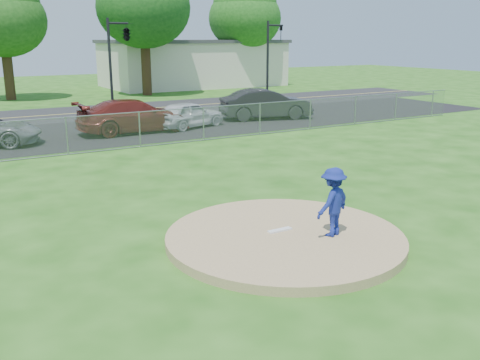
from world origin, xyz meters
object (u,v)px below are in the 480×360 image
at_px(traffic_signal_center, 125,36).
at_px(traffic_signal_right, 271,55).
at_px(tree_far_right, 245,9).
at_px(parked_car_darkred, 134,116).
at_px(pitcher, 333,202).
at_px(commercial_building, 193,63).
at_px(parked_car_pearl, 188,114).
at_px(tree_center, 1,9).
at_px(parked_car_charcoal, 266,104).

height_order(traffic_signal_center, traffic_signal_right, same).
xyz_separation_m(tree_far_right, parked_car_darkred, (-17.91, -19.33, -6.24)).
xyz_separation_m(tree_far_right, traffic_signal_right, (-5.76, -13.00, -3.70)).
distance_m(traffic_signal_center, pitcher, 23.10).
distance_m(commercial_building, parked_car_darkred, 26.34).
relative_size(parked_car_darkred, parked_car_pearl, 1.39).
height_order(tree_far_right, parked_car_pearl, tree_far_right).
relative_size(tree_far_right, parked_car_darkred, 1.94).
bearing_deg(parked_car_pearl, traffic_signal_right, -73.74).
relative_size(tree_center, tree_far_right, 0.92).
bearing_deg(commercial_building, parked_car_pearl, -116.25).
xyz_separation_m(traffic_signal_right, parked_car_darkred, (-12.15, -6.33, -2.55)).
bearing_deg(commercial_building, parked_car_darkred, -121.93).
xyz_separation_m(tree_center, pitcher, (1.86, -34.60, -5.49)).
height_order(tree_center, traffic_signal_center, tree_center).
relative_size(tree_center, parked_car_pearl, 2.46).
bearing_deg(tree_center, traffic_signal_center, -67.51).
xyz_separation_m(tree_far_right, parked_car_charcoal, (-9.95, -18.88, -6.20)).
height_order(pitcher, parked_car_charcoal, pitcher).
relative_size(traffic_signal_center, traffic_signal_right, 1.00).
bearing_deg(traffic_signal_right, tree_far_right, 66.09).
xyz_separation_m(commercial_building, parked_car_pearl, (-11.05, -22.40, -1.47)).
height_order(tree_far_right, traffic_signal_center, tree_far_right).
bearing_deg(parked_car_charcoal, tree_far_right, -12.14).
bearing_deg(traffic_signal_center, tree_center, 112.49).
bearing_deg(parked_car_darkred, tree_far_right, -43.36).
relative_size(commercial_building, parked_car_charcoal, 3.19).
bearing_deg(pitcher, tree_center, -103.27).
height_order(traffic_signal_right, parked_car_charcoal, traffic_signal_right).
distance_m(pitcher, parked_car_pearl, 16.71).
bearing_deg(parked_car_charcoal, parked_car_darkred, 108.90).
bearing_deg(pitcher, tree_far_right, -134.61).
relative_size(parked_car_darkred, parked_car_charcoal, 1.08).
bearing_deg(parked_car_darkred, parked_car_charcoal, -87.29).
distance_m(commercial_building, traffic_signal_center, 20.17).
relative_size(tree_center, parked_car_charcoal, 1.92).
relative_size(tree_far_right, parked_car_charcoal, 2.09).
distance_m(tree_far_right, traffic_signal_center, 20.78).
xyz_separation_m(tree_center, tree_far_right, (21.00, 1.00, 0.59)).
xyz_separation_m(commercial_building, traffic_signal_right, (-1.76, -16.00, 1.20)).
distance_m(tree_far_right, parked_car_pearl, 25.37).
relative_size(commercial_building, tree_center, 1.67).
bearing_deg(traffic_signal_right, parked_car_darkred, -152.49).
distance_m(tree_center, pitcher, 35.08).
bearing_deg(traffic_signal_right, tree_center, 141.78).
distance_m(traffic_signal_center, traffic_signal_right, 10.34).
bearing_deg(tree_center, parked_car_darkred, -80.43).
xyz_separation_m(traffic_signal_center, pitcher, (-3.11, -22.60, -3.63)).
relative_size(commercial_building, tree_far_right, 1.53).
bearing_deg(tree_center, parked_car_charcoal, -58.28).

